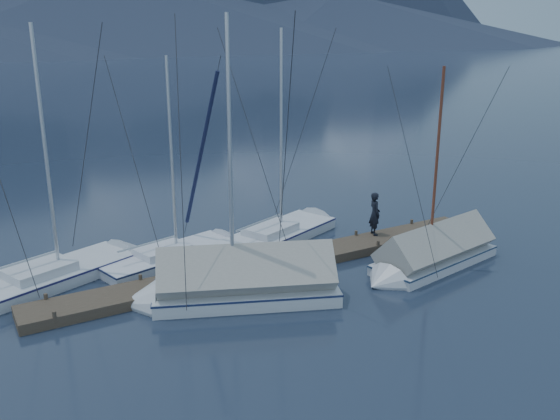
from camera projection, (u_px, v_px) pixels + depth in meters
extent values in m
plane|color=black|center=(310.00, 287.00, 20.08)|extent=(1000.00, 1000.00, 0.00)
cone|color=#192133|center=(111.00, 12.00, 247.01)|extent=(390.00, 390.00, 32.00)
cone|color=#192133|center=(338.00, 20.00, 309.59)|extent=(364.00, 364.00, 28.00)
cube|color=#382D23|center=(280.00, 263.00, 21.68)|extent=(18.00, 1.50, 0.34)
cube|color=black|center=(117.00, 305.00, 18.85)|extent=(3.00, 1.30, 0.30)
cube|color=black|center=(280.00, 269.00, 21.75)|extent=(3.00, 1.30, 0.30)
cube|color=black|center=(404.00, 241.00, 24.64)|extent=(3.00, 1.30, 0.30)
cylinder|color=#382D23|center=(46.00, 299.00, 18.35)|extent=(0.12, 0.12, 0.35)
cylinder|color=#382D23|center=(55.00, 317.00, 17.19)|extent=(0.12, 0.12, 0.35)
cylinder|color=#382D23|center=(141.00, 279.00, 19.80)|extent=(0.12, 0.12, 0.35)
cylinder|color=#382D23|center=(154.00, 295.00, 18.64)|extent=(0.12, 0.12, 0.35)
cylinder|color=#382D23|center=(222.00, 263.00, 21.24)|extent=(0.12, 0.12, 0.35)
cylinder|color=#382D23|center=(240.00, 276.00, 20.09)|extent=(0.12, 0.12, 0.35)
cylinder|color=#382D23|center=(293.00, 248.00, 22.69)|extent=(0.12, 0.12, 0.35)
cylinder|color=#382D23|center=(313.00, 259.00, 21.53)|extent=(0.12, 0.12, 0.35)
cylinder|color=#382D23|center=(356.00, 235.00, 24.14)|extent=(0.12, 0.12, 0.35)
cylinder|color=#382D23|center=(378.00, 245.00, 22.98)|extent=(0.12, 0.12, 0.35)
cylinder|color=#382D23|center=(412.00, 223.00, 25.58)|extent=(0.12, 0.12, 0.35)
cylinder|color=#382D23|center=(435.00, 232.00, 24.43)|extent=(0.12, 0.12, 0.35)
cube|color=silver|center=(49.00, 280.00, 20.32)|extent=(6.41, 4.09, 0.67)
cube|color=silver|center=(50.00, 288.00, 20.40)|extent=(5.23, 2.91, 0.30)
cube|color=#1B194C|center=(48.00, 272.00, 20.23)|extent=(6.48, 4.13, 0.06)
cone|color=silver|center=(132.00, 252.00, 22.94)|extent=(1.74, 2.22, 1.95)
cube|color=silver|center=(39.00, 270.00, 19.95)|extent=(2.50, 2.09, 0.30)
cylinder|color=#B2B7BF|center=(46.00, 152.00, 19.35)|extent=(0.12, 0.12, 8.12)
cylinder|color=#B2B7BF|center=(18.00, 263.00, 19.28)|extent=(2.59, 1.07, 0.09)
cylinder|color=#26262B|center=(86.00, 145.00, 20.49)|extent=(1.13, 2.87, 8.13)
cube|color=silver|center=(169.00, 259.00, 22.24)|extent=(5.61, 3.03, 0.59)
cube|color=silver|center=(169.00, 265.00, 22.32)|extent=(4.64, 2.06, 0.27)
cube|color=#161F44|center=(169.00, 253.00, 22.17)|extent=(5.67, 3.06, 0.05)
cone|color=silver|center=(232.00, 240.00, 24.30)|extent=(1.37, 1.90, 1.71)
cube|color=silver|center=(162.00, 250.00, 21.94)|extent=(2.12, 1.66, 0.27)
cylinder|color=#B2B7BF|center=(172.00, 157.00, 21.37)|extent=(0.11, 0.11, 7.12)
cylinder|color=#B2B7BF|center=(147.00, 244.00, 21.41)|extent=(2.35, 0.67, 0.08)
cylinder|color=#26262B|center=(201.00, 152.00, 22.26)|extent=(0.68, 2.61, 7.12)
cube|color=silver|center=(275.00, 238.00, 24.46)|extent=(6.31, 4.05, 0.66)
cube|color=silver|center=(275.00, 245.00, 24.55)|extent=(5.14, 2.88, 0.30)
cube|color=navy|center=(275.00, 232.00, 24.38)|extent=(6.37, 4.09, 0.06)
cone|color=silver|center=(322.00, 218.00, 27.05)|extent=(1.72, 2.19, 1.92)
cube|color=silver|center=(270.00, 229.00, 24.10)|extent=(2.46, 2.07, 0.30)
cylinder|color=#B2B7BF|center=(281.00, 133.00, 23.51)|extent=(0.12, 0.12, 7.99)
cylinder|color=#B2B7BF|center=(259.00, 222.00, 23.45)|extent=(2.54, 1.07, 0.09)
cylinder|color=#26262B|center=(303.00, 128.00, 24.64)|extent=(1.12, 2.82, 8.00)
cube|color=silver|center=(434.00, 262.00, 21.93)|extent=(5.52, 2.74, 0.56)
cube|color=silver|center=(434.00, 269.00, 22.01)|extent=(4.60, 1.77, 0.26)
cube|color=#182D4A|center=(435.00, 256.00, 21.86)|extent=(5.58, 2.76, 0.05)
cone|color=silver|center=(380.00, 284.00, 20.07)|extent=(1.23, 1.93, 1.80)
cylinder|color=#592819|center=(436.00, 166.00, 20.66)|extent=(0.10, 0.10, 6.82)
cylinder|color=#592819|center=(450.00, 237.00, 22.23)|extent=(2.36, 0.48, 0.08)
cylinder|color=#26262B|center=(413.00, 172.00, 19.85)|extent=(0.47, 2.63, 6.82)
cube|color=gray|center=(436.00, 246.00, 21.75)|extent=(5.27, 2.73, 1.91)
cube|color=silver|center=(246.00, 296.00, 19.07)|extent=(6.20, 4.13, 0.69)
cube|color=silver|center=(247.00, 305.00, 19.16)|extent=(5.03, 2.93, 0.31)
cube|color=#18244A|center=(246.00, 288.00, 18.98)|extent=(6.26, 4.17, 0.06)
cone|color=silver|center=(139.00, 303.00, 18.61)|extent=(1.82, 2.29, 2.00)
cylinder|color=#B2B7BF|center=(230.00, 159.00, 17.70)|extent=(0.13, 0.13, 8.35)
cylinder|color=#B2B7BF|center=(278.00, 266.00, 18.93)|extent=(2.47, 1.08, 0.09)
cylinder|color=#26262B|center=(181.00, 160.00, 17.51)|extent=(1.13, 2.74, 8.35)
cube|color=gray|center=(246.00, 274.00, 18.85)|extent=(5.94, 4.06, 2.12)
imported|color=black|center=(375.00, 214.00, 23.97)|extent=(0.58, 0.73, 1.77)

